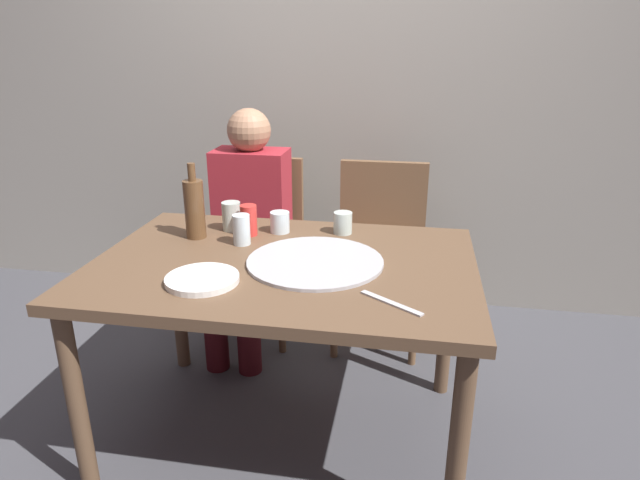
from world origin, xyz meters
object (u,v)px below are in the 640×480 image
soda_can (249,220)px  chair_right (380,242)px  chair_left (257,235)px  table_knife (391,303)px  wine_bottle (194,208)px  plate_stack (202,279)px  tumbler_near (231,216)px  short_glass (343,223)px  tumbler_far (241,230)px  guest_in_sweater (247,221)px  pizza_tray (315,262)px  dining_table (284,283)px  wine_glass (280,222)px

soda_can → chair_right: (0.48, 0.62, -0.29)m
chair_left → table_knife: bearing=123.5°
wine_bottle → plate_stack: wine_bottle is taller
tumbler_near → table_knife: size_ratio=0.53×
short_glass → chair_left: chair_left is taller
table_knife → tumbler_far: bearing=0.0°
soda_can → chair_left: chair_left is taller
table_knife → guest_in_sweater: guest_in_sweater is taller
pizza_tray → soda_can: bearing=141.9°
soda_can → table_knife: size_ratio=0.55×
tumbler_far → plate_stack: bearing=-93.2°
soda_can → guest_in_sweater: size_ratio=0.10×
short_glass → chair_left: size_ratio=0.10×
tumbler_far → soda_can: 0.10m
dining_table → tumbler_far: size_ratio=11.56×
tumbler_far → chair_left: (-0.16, 0.72, -0.29)m
dining_table → chair_left: chair_left is taller
wine_bottle → wine_glass: wine_bottle is taller
short_glass → table_knife: 0.64m
chair_right → table_knife: bearing=95.3°
wine_bottle → soda_can: 0.21m
dining_table → short_glass: (0.17, 0.33, 0.13)m
chair_right → guest_in_sweater: size_ratio=0.77×
table_knife → guest_in_sweater: size_ratio=0.19×
plate_stack → chair_left: bearing=97.4°
wine_glass → tumbler_near: bearing=-177.6°
wine_bottle → tumbler_near: size_ratio=2.53×
pizza_tray → chair_right: (0.17, 0.86, -0.24)m
tumbler_far → chair_left: 0.79m
short_glass → plate_stack: (-0.38, -0.54, -0.03)m
guest_in_sweater → tumbler_near: bearing=99.4°
wine_glass → table_knife: size_ratio=0.38×
tumbler_far → short_glass: (0.36, 0.19, -0.01)m
chair_left → guest_in_sweater: bearing=90.0°
tumbler_near → short_glass: bearing=4.9°
table_knife → pizza_tray: bearing=-9.0°
tumbler_near → chair_right: size_ratio=0.13×
wine_bottle → tumbler_near: wine_bottle is taller
tumbler_near → guest_in_sweater: size_ratio=0.10×
wine_bottle → guest_in_sweater: size_ratio=0.25×
table_knife → chair_right: (-0.10, 1.13, -0.23)m
pizza_tray → plate_stack: size_ratio=2.01×
pizza_tray → wine_glass: (-0.20, 0.30, 0.04)m
wine_glass → chair_right: chair_right is taller
short_glass → guest_in_sweater: 0.66m
table_knife → soda_can: bearing=-6.1°
wine_bottle → short_glass: wine_bottle is taller
plate_stack → chair_right: bearing=65.1°
wine_glass → soda_can: (-0.11, -0.05, 0.02)m
dining_table → soda_can: 0.34m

